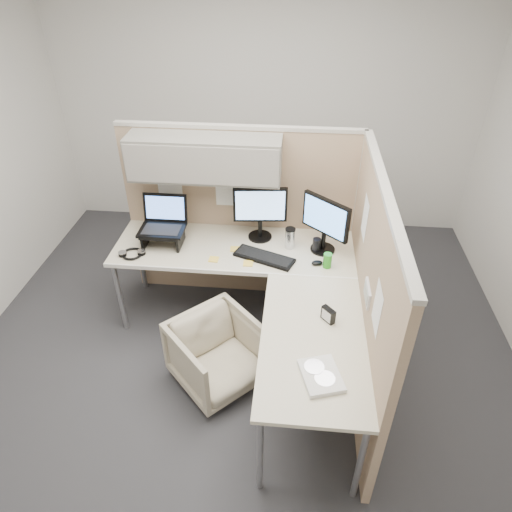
# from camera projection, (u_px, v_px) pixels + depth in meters

# --- Properties ---
(ground) EXTENTS (4.50, 4.50, 0.00)m
(ground) POSITION_uv_depth(u_px,v_px,m) (241.00, 357.00, 3.75)
(ground) COLOR #2C2B2F
(ground) RESTS_ON ground
(partition_back) EXTENTS (2.00, 0.36, 1.63)m
(partition_back) POSITION_uv_depth(u_px,v_px,m) (225.00, 190.00, 3.81)
(partition_back) COLOR tan
(partition_back) RESTS_ON ground
(partition_right) EXTENTS (0.07, 2.03, 1.63)m
(partition_right) POSITION_uv_depth(u_px,v_px,m) (367.00, 292.00, 3.15)
(partition_right) COLOR tan
(partition_right) RESTS_ON ground
(desk) EXTENTS (2.00, 1.98, 0.73)m
(desk) POSITION_uv_depth(u_px,v_px,m) (258.00, 283.00, 3.45)
(desk) COLOR beige
(desk) RESTS_ON ground
(office_chair) EXTENTS (0.81, 0.81, 0.61)m
(office_chair) POSITION_uv_depth(u_px,v_px,m) (217.00, 351.00, 3.39)
(office_chair) COLOR beige
(office_chair) RESTS_ON ground
(monitor_left) EXTENTS (0.44, 0.20, 0.47)m
(monitor_left) POSITION_uv_depth(u_px,v_px,m) (260.00, 209.00, 3.73)
(monitor_left) COLOR black
(monitor_left) RESTS_ON desk
(monitor_right) EXTENTS (0.35, 0.32, 0.47)m
(monitor_right) POSITION_uv_depth(u_px,v_px,m) (325.00, 221.00, 3.58)
(monitor_right) COLOR black
(monitor_right) RESTS_ON desk
(laptop_station) EXTENTS (0.37, 0.31, 0.38)m
(laptop_station) POSITION_uv_depth(u_px,v_px,m) (163.00, 227.00, 3.75)
(laptop_station) COLOR black
(laptop_station) RESTS_ON desk
(keyboard) EXTENTS (0.51, 0.33, 0.02)m
(keyboard) POSITION_uv_depth(u_px,v_px,m) (264.00, 257.00, 3.63)
(keyboard) COLOR black
(keyboard) RESTS_ON desk
(mouse) EXTENTS (0.10, 0.08, 0.03)m
(mouse) POSITION_uv_depth(u_px,v_px,m) (317.00, 263.00, 3.56)
(mouse) COLOR black
(mouse) RESTS_ON desk
(travel_mug) EXTENTS (0.08, 0.08, 0.18)m
(travel_mug) POSITION_uv_depth(u_px,v_px,m) (290.00, 238.00, 3.71)
(travel_mug) COLOR silver
(travel_mug) RESTS_ON desk
(soda_can_green) EXTENTS (0.07, 0.07, 0.12)m
(soda_can_green) POSITION_uv_depth(u_px,v_px,m) (327.00, 260.00, 3.51)
(soda_can_green) COLOR #268C1E
(soda_can_green) RESTS_ON desk
(soda_can_silver) EXTENTS (0.07, 0.07, 0.12)m
(soda_can_silver) POSITION_uv_depth(u_px,v_px,m) (317.00, 245.00, 3.68)
(soda_can_silver) COLOR black
(soda_can_silver) RESTS_ON desk
(sticky_note_a) EXTENTS (0.08, 0.08, 0.01)m
(sticky_note_a) POSITION_uv_depth(u_px,v_px,m) (214.00, 259.00, 3.62)
(sticky_note_a) COLOR yellow
(sticky_note_a) RESTS_ON desk
(sticky_note_d) EXTENTS (0.08, 0.08, 0.01)m
(sticky_note_d) POSITION_uv_depth(u_px,v_px,m) (235.00, 249.00, 3.74)
(sticky_note_d) COLOR yellow
(sticky_note_d) RESTS_ON desk
(sticky_note_b) EXTENTS (0.08, 0.08, 0.01)m
(sticky_note_b) POSITION_uv_depth(u_px,v_px,m) (248.00, 263.00, 3.57)
(sticky_note_b) COLOR yellow
(sticky_note_b) RESTS_ON desk
(headphones) EXTENTS (0.21, 0.20, 0.03)m
(headphones) POSITION_uv_depth(u_px,v_px,m) (132.00, 254.00, 3.67)
(headphones) COLOR black
(headphones) RESTS_ON desk
(paper_stack) EXTENTS (0.29, 0.33, 0.03)m
(paper_stack) POSITION_uv_depth(u_px,v_px,m) (321.00, 376.00, 2.65)
(paper_stack) COLOR white
(paper_stack) RESTS_ON desk
(desk_clock) EXTENTS (0.10, 0.10, 0.10)m
(desk_clock) POSITION_uv_depth(u_px,v_px,m) (328.00, 315.00, 3.02)
(desk_clock) COLOR black
(desk_clock) RESTS_ON desk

